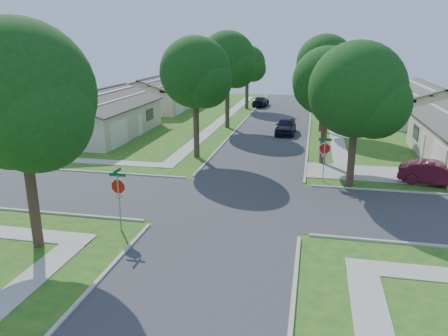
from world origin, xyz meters
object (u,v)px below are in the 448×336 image
tree_w_far (248,65)px  house_ne_far (426,107)px  tree_w_near (196,76)px  house_nw_far (159,97)px  tree_sw_corner (22,102)px  house_nw_near (97,119)px  tree_e_near (328,85)px  tree_ne_corner (358,94)px  tree_e_mid (326,66)px  stop_sign_ne (325,150)px  tree_w_mid (228,62)px  car_curb_east (286,126)px  tree_e_far (324,62)px  car_curb_west (261,101)px  stop_sign_sw (118,189)px  car_driveway (436,174)px

tree_w_far → house_ne_far: size_ratio=0.59×
tree_w_near → house_nw_far: bearing=116.3°
tree_sw_corner → house_nw_near: 24.07m
tree_e_near → tree_ne_corner: tree_ne_corner is taller
house_ne_far → tree_e_mid: bearing=-144.6°
house_nw_far → tree_w_near: bearing=-63.7°
tree_e_near → tree_w_near: bearing=180.0°
stop_sign_ne → house_ne_far: (11.29, 24.30, -0.51)m
house_ne_far → house_nw_far: (-31.98, 3.00, 0.00)m
tree_w_mid → tree_w_far: tree_w_mid is taller
tree_e_mid → car_curb_east: (-3.39, -2.00, -5.48)m
tree_e_far → tree_e_near: bearing=-90.0°
tree_e_far → house_nw_near: bearing=-137.5°
tree_w_far → car_curb_west: (1.45, 2.63, -4.86)m
tree_e_near → tree_e_far: bearing=90.0°
stop_sign_ne → car_curb_west: stop_sign_ne is taller
stop_sign_sw → tree_w_far: size_ratio=0.37×
tree_w_mid → tree_e_near: bearing=-52.0°
stop_sign_ne → tree_e_far: (0.05, 29.31, 3.95)m
tree_e_far → house_nw_near: 28.49m
tree_e_mid → car_driveway: 17.79m
house_nw_near → tree_ne_corner: bearing=-25.8°
tree_e_near → house_nw_far: bearing=132.1°
tree_e_far → tree_ne_corner: 29.85m
tree_e_far → house_ne_far: tree_e_far is taller
stop_sign_ne → tree_w_mid: 19.31m
stop_sign_ne → house_ne_far: 26.80m
tree_e_far → house_nw_far: (-20.75, -2.01, -4.46)m
tree_e_mid → tree_w_mid: size_ratio=0.96×
house_nw_near → car_driveway: bearing=-19.1°
tree_e_near → tree_w_near: size_ratio=0.92×
stop_sign_ne → tree_w_far: (-9.35, 29.31, 3.48)m
tree_w_far → car_curb_west: size_ratio=1.82×
stop_sign_sw → house_ne_far: (20.69, 33.70, -0.51)m
house_ne_far → house_nw_far: size_ratio=1.00×
tree_w_mid → house_nw_near: 13.77m
tree_w_near → tree_e_mid: bearing=51.9°
stop_sign_sw → tree_sw_corner: tree_sw_corner is taller
tree_sw_corner → house_nw_near: (-8.56, 21.99, -4.75)m
house_nw_far → house_nw_near: bearing=-90.0°
house_ne_far → car_driveway: (-4.49, -23.50, -0.80)m
house_nw_near → house_nw_far: 17.00m
tree_e_mid → house_nw_far: bearing=152.1°
car_driveway → car_curb_east: (-10.13, 13.51, 0.06)m
house_ne_far → car_driveway: 23.94m
tree_w_far → car_curb_west: tree_w_far is taller
tree_w_far → house_nw_near: bearing=-120.8°
car_curb_east → tree_e_mid: bearing=31.4°
tree_w_far → tree_w_near: bearing=-90.0°
stop_sign_sw → tree_e_mid: (9.46, 25.71, 4.22)m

